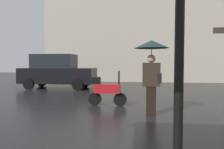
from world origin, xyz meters
name	(u,v)px	position (x,y,z in m)	size (l,w,h in m)	color
pedestrian_with_umbrella	(152,59)	(0.08, 3.41, 1.63)	(0.99, 0.99, 2.15)	black
parked_scooter	(106,90)	(-1.43, 4.65, 0.55)	(1.36, 0.32, 1.23)	black
parked_car_left	(57,71)	(-5.20, 9.59, 1.01)	(4.41, 1.83, 2.02)	black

